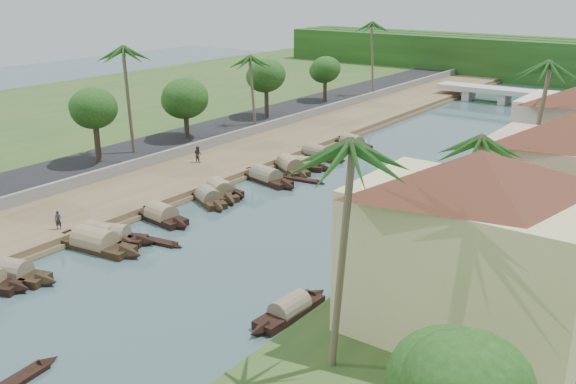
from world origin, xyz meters
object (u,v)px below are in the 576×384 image
Objects in this scene: building_near at (472,244)px; sampan_0 at (10,273)px; person_near at (58,220)px; bridge at (524,95)px.

building_near is 1.86× the size of sampan_0.
sampan_0 is (-28.19, -9.34, -5.97)m from building_near.
sampan_0 is 5.31× the size of person_near.
sampan_0 is (-9.20, -83.34, -1.31)m from bridge.
person_near is (-12.54, -77.07, -0.17)m from bridge.
person_near reaches higher than sampan_0.
building_near is at bearing -75.61° from bridge.
building_near is at bearing -27.61° from person_near.
sampan_0 is at bearing -161.66° from building_near.
person_near is at bearing -174.45° from building_near.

